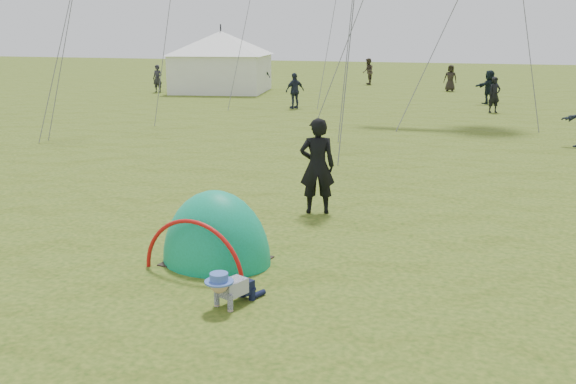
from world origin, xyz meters
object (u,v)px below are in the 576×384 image
(popup_tent, at_px, (217,261))
(standing_adult, at_px, (317,166))
(crawling_toddler, at_px, (230,287))
(event_marquee, at_px, (221,59))

(popup_tent, xyz_separation_m, standing_adult, (0.76, 3.29, 0.98))
(crawling_toddler, distance_m, event_marquee, 31.75)
(standing_adult, distance_m, event_marquee, 27.35)
(popup_tent, bearing_deg, crawling_toddler, -51.80)
(event_marquee, bearing_deg, popup_tent, -76.93)
(standing_adult, relative_size, event_marquee, 0.35)
(standing_adult, xyz_separation_m, event_marquee, (-12.87, 24.11, 0.96))
(crawling_toddler, relative_size, standing_adult, 0.36)
(popup_tent, bearing_deg, standing_adult, 84.73)
(crawling_toddler, height_order, event_marquee, event_marquee)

